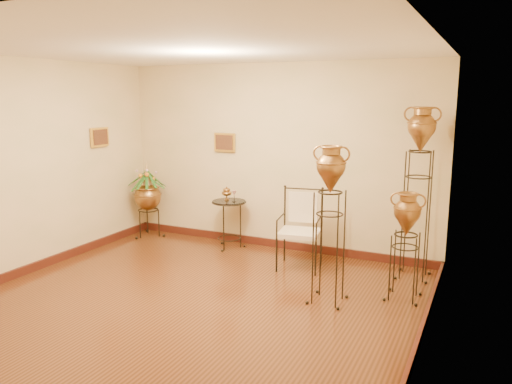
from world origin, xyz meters
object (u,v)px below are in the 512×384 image
at_px(amphora_mid, 329,224).
at_px(planter_urn, 148,194).
at_px(side_table, 229,223).
at_px(amphora_tall, 418,192).
at_px(armchair, 300,230).

distance_m(amphora_mid, planter_urn, 3.78).
height_order(amphora_mid, side_table, amphora_mid).
height_order(planter_urn, side_table, planter_urn).
bearing_deg(amphora_mid, side_table, 146.36).
xyz_separation_m(amphora_tall, armchair, (-1.46, -0.31, -0.59)).
xyz_separation_m(planter_urn, side_table, (1.54, 0.00, -0.34)).
bearing_deg(planter_urn, side_table, 0.03).
relative_size(amphora_tall, amphora_mid, 1.22).
xyz_separation_m(amphora_mid, armchair, (-0.69, 0.93, -0.38)).
bearing_deg(planter_urn, amphora_tall, -1.26).
height_order(armchair, side_table, armchair).
height_order(amphora_tall, planter_urn, amphora_tall).
relative_size(amphora_tall, armchair, 2.06).
relative_size(armchair, side_table, 1.15).
xyz_separation_m(amphora_tall, planter_urn, (-4.30, 0.09, -0.41)).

